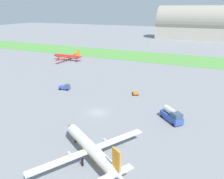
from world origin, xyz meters
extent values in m
plane|color=gray|center=(0.00, 0.00, 0.00)|extent=(600.00, 600.00, 0.00)
cube|color=#549342|center=(0.00, 75.30, 0.04)|extent=(360.00, 28.00, 0.08)
cylinder|color=silver|center=(7.52, -17.33, 2.53)|extent=(13.93, 9.89, 2.11)
cone|color=black|center=(0.41, -12.82, 2.53)|extent=(2.88, 2.87, 2.06)
cone|color=silver|center=(14.99, -22.07, 2.79)|extent=(3.50, 3.18, 1.89)
cube|color=orange|center=(7.52, -17.33, 2.37)|extent=(13.24, 9.48, 0.29)
cube|color=silver|center=(4.78, -22.45, 2.16)|extent=(7.44, 10.57, 0.21)
cube|color=silver|center=(10.97, -12.67, 2.16)|extent=(7.44, 10.57, 0.21)
cylinder|color=#B7BABF|center=(5.39, -20.37, 2.16)|extent=(1.78, 1.47, 0.67)
cylinder|color=#B7BABF|center=(9.36, -14.11, 2.16)|extent=(1.78, 1.47, 0.67)
cube|color=orange|center=(14.63, -21.84, 5.26)|extent=(1.74, 1.23, 3.37)
cube|color=silver|center=(13.84, -23.08, 2.74)|extent=(2.64, 3.17, 0.17)
cube|color=silver|center=(15.42, -20.60, 2.74)|extent=(2.64, 3.17, 0.17)
cylinder|color=black|center=(2.19, -13.95, 0.74)|extent=(0.38, 0.38, 1.47)
cylinder|color=black|center=(7.29, -19.66, 0.74)|extent=(0.38, 0.38, 1.47)
cylinder|color=black|center=(9.52, -16.14, 0.74)|extent=(0.38, 0.38, 1.47)
cylinder|color=red|center=(-43.27, 48.94, 2.21)|extent=(13.31, 2.13, 1.84)
cone|color=black|center=(-50.64, 48.78, 2.21)|extent=(1.88, 1.85, 1.81)
cone|color=red|center=(-35.53, 49.11, 2.44)|extent=(2.62, 1.71, 1.66)
cube|color=orange|center=(-43.27, 48.94, 2.07)|extent=(12.57, 2.15, 0.26)
cube|color=red|center=(-42.79, 43.88, 1.89)|extent=(1.51, 10.16, 0.18)
cube|color=red|center=(-43.01, 54.02, 1.89)|extent=(1.51, 10.16, 0.18)
cylinder|color=#B7BABF|center=(-43.35, 45.69, 1.89)|extent=(1.49, 0.62, 0.59)
cylinder|color=#B7BABF|center=(-43.49, 52.18, 1.89)|extent=(1.49, 0.62, 0.59)
cube|color=orange|center=(-35.90, 49.10, 4.61)|extent=(1.66, 0.26, 2.95)
cube|color=red|center=(-35.87, 47.81, 2.40)|extent=(1.16, 2.60, 0.15)
cube|color=red|center=(-35.92, 50.39, 2.40)|extent=(1.16, 2.60, 0.15)
cylinder|color=black|center=(-48.80, 48.82, 0.65)|extent=(0.33, 0.33, 1.29)
cylinder|color=black|center=(-42.31, 47.13, 0.65)|extent=(0.33, 0.33, 1.29)
cylinder|color=black|center=(-42.39, 50.78, 0.65)|extent=(0.33, 0.33, 1.29)
cube|color=orange|center=(5.35, 16.45, 0.62)|extent=(2.33, 2.80, 0.55)
cylinder|color=black|center=(6.37, 15.97, 0.35)|extent=(0.51, 0.74, 0.70)
cylinder|color=black|center=(4.99, 15.38, 0.35)|extent=(0.51, 0.74, 0.70)
cylinder|color=black|center=(5.70, 17.51, 0.35)|extent=(0.51, 0.74, 0.70)
cylinder|color=black|center=(4.33, 16.92, 0.35)|extent=(0.51, 0.74, 0.70)
cube|color=#334FB2|center=(-18.28, 11.22, 0.80)|extent=(3.84, 2.36, 0.90)
cube|color=#334C60|center=(-17.29, 11.38, 1.60)|extent=(1.52, 1.70, 0.70)
cylinder|color=black|center=(-17.18, 12.31, 0.35)|extent=(0.73, 0.36, 0.70)
cylinder|color=black|center=(-16.89, 10.54, 0.35)|extent=(0.73, 0.36, 0.70)
cylinder|color=black|center=(-19.67, 11.90, 0.35)|extent=(0.73, 0.36, 0.70)
cylinder|color=black|center=(-19.38, 10.13, 0.35)|extent=(0.73, 0.36, 0.70)
cube|color=#334FB2|center=(18.81, 3.32, 1.05)|extent=(6.33, 6.26, 1.40)
cylinder|color=silver|center=(18.25, 3.87, 2.52)|extent=(3.63, 3.60, 1.54)
cube|color=#334C60|center=(20.11, 2.05, 2.35)|extent=(3.08, 3.08, 1.20)
cylinder|color=black|center=(21.27, 2.59, 0.35)|extent=(0.68, 0.67, 0.70)
cylinder|color=black|center=(19.60, 0.87, 0.35)|extent=(0.68, 0.67, 0.70)
cylinder|color=black|center=(18.01, 5.77, 0.35)|extent=(0.68, 0.67, 0.70)
cylinder|color=black|center=(16.34, 4.05, 0.35)|extent=(0.68, 0.67, 0.70)
cube|color=#B2AD9E|center=(10.80, 167.48, 6.76)|extent=(64.53, 23.29, 13.52)
cylinder|color=gray|center=(10.80, 167.48, 15.85)|extent=(63.24, 25.62, 25.62)
camera|label=1|loc=(24.61, -46.22, 26.04)|focal=34.92mm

